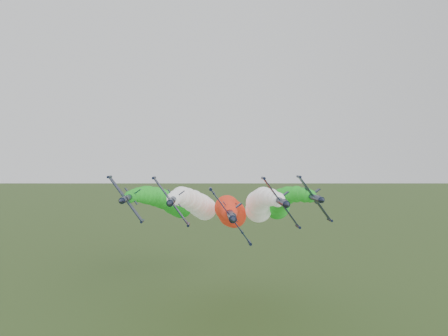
{
  "coord_description": "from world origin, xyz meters",
  "views": [
    {
      "loc": [
        -0.96,
        -72.74,
        53.7
      ],
      "look_at": [
        2.65,
        11.33,
        52.14
      ],
      "focal_mm": 35.0,
      "sensor_mm": 36.0,
      "label": 1
    }
  ],
  "objects": [
    {
      "name": "jet_lead",
      "position": [
        6.79,
        59.83,
        37.78
      ],
      "size": [
        13.94,
        93.97,
        19.64
      ],
      "rotation": [
        0.0,
        0.94,
        0.0
      ],
      "color": "black",
      "rests_on": "ground"
    },
    {
      "name": "jet_inner_left",
      "position": [
        -3.56,
        70.07,
        39.22
      ],
      "size": [
        14.03,
        94.06,
        19.73
      ],
      "rotation": [
        0.0,
        0.94,
        0.0
      ],
      "color": "black",
      "rests_on": "ground"
    },
    {
      "name": "jet_trail",
      "position": [
        7.86,
        86.95,
        35.02
      ],
      "size": [
        13.72,
        93.75,
        19.42
      ],
      "rotation": [
        0.0,
        0.94,
        0.0
      ],
      "color": "black",
      "rests_on": "ground"
    },
    {
      "name": "jet_outer_left",
      "position": [
        -12.81,
        74.6,
        39.29
      ],
      "size": [
        13.88,
        93.9,
        19.58
      ],
      "rotation": [
        0.0,
        0.94,
        0.0
      ],
      "color": "black",
      "rests_on": "ground"
    },
    {
      "name": "jet_outer_right",
      "position": [
        24.9,
        77.91,
        38.79
      ],
      "size": [
        14.61,
        94.63,
        20.3
      ],
      "rotation": [
        0.0,
        0.94,
        0.0
      ],
      "color": "black",
      "rests_on": "ground"
    },
    {
      "name": "jet_inner_right",
      "position": [
        16.51,
        68.36,
        38.99
      ],
      "size": [
        14.6,
        94.62,
        20.29
      ],
      "rotation": [
        0.0,
        0.94,
        0.0
      ],
      "color": "black",
      "rests_on": "ground"
    }
  ]
}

